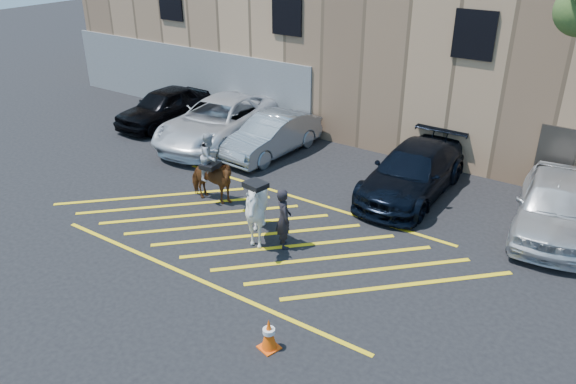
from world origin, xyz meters
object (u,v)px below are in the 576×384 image
Objects in this scene: car_blue_suv at (413,172)px; car_white_suv at (554,205)px; car_black_suv at (164,106)px; traffic_cone at (269,334)px; car_silver_sedan at (271,135)px; saddled_white at (256,210)px; car_white_pickup at (219,121)px; mounted_bay at (211,175)px; handler at (284,218)px.

car_blue_suv is 4.13m from car_white_suv.
car_black_suv is 6.12× the size of traffic_cone.
saddled_white reaches higher than car_silver_sedan.
traffic_cone is at bearing -49.61° from saddled_white.
car_white_pickup is at bearing 135.11° from traffic_cone.
traffic_cone is (2.70, -3.17, -0.60)m from saddled_white.
handler is at bearing -15.32° from mounted_bay.
car_blue_suv is 6.22m from mounted_bay.
saddled_white is 2.72× the size of traffic_cone.
car_blue_suv is 3.11× the size of handler.
mounted_bay is (-4.82, -3.93, 0.15)m from car_blue_suv.
car_blue_suv is 2.62× the size of saddled_white.
car_silver_sedan is 1.95× the size of mounted_bay.
car_white_suv is (12.08, -0.18, -0.03)m from car_white_pickup.
car_white_suv is (15.32, -0.46, 0.05)m from car_black_suv.
car_black_suv is at bearing -178.13° from car_silver_sedan.
car_white_pickup is at bearing 171.84° from car_white_suv.
car_white_pickup is 1.27× the size of car_white_suv.
car_black_suv is 15.33m from car_white_suv.
car_black_suv reaches higher than car_silver_sedan.
car_white_suv is at bearing 65.87° from traffic_cone.
saddled_white is 4.21m from traffic_cone.
car_silver_sedan is at bearing -1.12° from car_black_suv.
handler is at bearing -44.28° from car_white_pickup.
car_white_suv is 7.42m from handler.
car_white_pickup is 3.03× the size of saddled_white.
handler is 0.84× the size of saddled_white.
saddled_white is (8.95, -5.48, 0.20)m from car_black_suv.
car_silver_sedan is at bearing -4.20° from car_white_pickup.
saddled_white reaches higher than traffic_cone.
traffic_cone is at bearing -50.89° from car_silver_sedan.
car_black_suv is 3.25m from car_white_pickup.
car_silver_sedan is 2.20× the size of saddled_white.
car_silver_sedan is at bearing 171.05° from car_white_suv.
traffic_cone is (1.99, -3.41, -0.47)m from handler.
car_silver_sedan is at bearing -10.00° from handler.
traffic_cone is at bearing -121.44° from car_white_suv.
mounted_bay is at bearing -76.05° from car_silver_sedan.
traffic_cone is (-3.67, -8.20, -0.44)m from car_white_suv.
car_black_suv is at bearing 176.90° from car_blue_suv.
car_white_suv is at bearing -1.00° from car_black_suv.
car_black_suv is at bearing 168.57° from car_white_pickup.
handler reaches higher than traffic_cone.
handler is at bearing -27.80° from car_black_suv.
mounted_bay is (0.75, -4.17, 0.18)m from car_silver_sedan.
car_blue_suv is 5.07m from handler.
car_white_pickup is at bearing 137.65° from saddled_white.
car_white_pickup is 12.09m from car_white_suv.
handler reaches higher than car_white_suv.
car_white_suv is 2.13× the size of mounted_bay.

